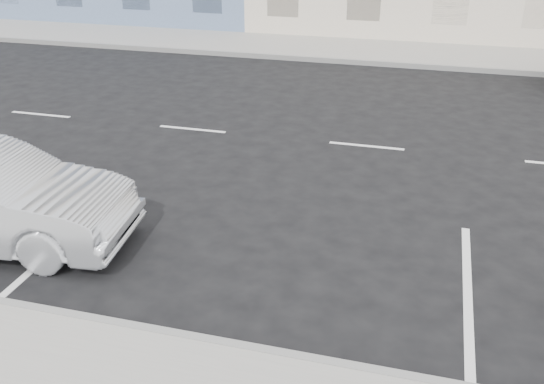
{
  "coord_description": "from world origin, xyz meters",
  "views": [
    {
      "loc": [
        -0.77,
        -12.22,
        4.78
      ],
      "look_at": [
        -2.93,
        -4.3,
        0.8
      ],
      "focal_mm": 40.0,
      "sensor_mm": 36.0,
      "label": 1
    }
  ],
  "objects": [
    {
      "name": "ground",
      "position": [
        0.0,
        0.0,
        0.0
      ],
      "size": [
        120.0,
        120.0,
        0.0
      ],
      "primitive_type": "plane",
      "color": "black",
      "rests_on": "ground"
    },
    {
      "name": "sidewalk_far",
      "position": [
        -5.0,
        8.7,
        0.07
      ],
      "size": [
        80.0,
        3.4,
        0.15
      ],
      "primitive_type": "cube",
      "color": "gray",
      "rests_on": "ground"
    },
    {
      "name": "curb_near",
      "position": [
        -5.0,
        -7.0,
        0.08
      ],
      "size": [
        80.0,
        0.12,
        0.16
      ],
      "primitive_type": "cube",
      "color": "gray",
      "rests_on": "ground"
    },
    {
      "name": "curb_far",
      "position": [
        -5.0,
        7.0,
        0.08
      ],
      "size": [
        80.0,
        0.12,
        0.16
      ],
      "primitive_type": "cube",
      "color": "gray",
      "rests_on": "ground"
    }
  ]
}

